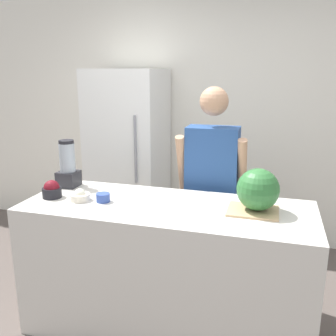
# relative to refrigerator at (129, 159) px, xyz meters

# --- Properties ---
(wall_back) EXTENTS (8.00, 0.06, 2.60)m
(wall_back) POSITION_rel_refrigerator_xyz_m (0.79, 0.40, 0.38)
(wall_back) COLOR white
(wall_back) RESTS_ON ground_plane
(counter_island) EXTENTS (1.95, 0.74, 0.94)m
(counter_island) POSITION_rel_refrigerator_xyz_m (0.79, -1.30, -0.45)
(counter_island) COLOR beige
(counter_island) RESTS_ON ground_plane
(refrigerator) EXTENTS (0.72, 0.73, 1.84)m
(refrigerator) POSITION_rel_refrigerator_xyz_m (0.00, 0.00, 0.00)
(refrigerator) COLOR white
(refrigerator) RESTS_ON ground_plane
(person) EXTENTS (0.55, 0.27, 1.71)m
(person) POSITION_rel_refrigerator_xyz_m (1.00, -0.72, -0.04)
(person) COLOR gray
(person) RESTS_ON ground_plane
(cutting_board) EXTENTS (0.32, 0.27, 0.01)m
(cutting_board) POSITION_rel_refrigerator_xyz_m (1.36, -1.26, 0.03)
(cutting_board) COLOR tan
(cutting_board) RESTS_ON counter_island
(watermelon) EXTENTS (0.27, 0.27, 0.27)m
(watermelon) POSITION_rel_refrigerator_xyz_m (1.38, -1.25, 0.17)
(watermelon) COLOR #2D6B33
(watermelon) RESTS_ON cutting_board
(bowl_cherries) EXTENTS (0.14, 0.14, 0.13)m
(bowl_cherries) POSITION_rel_refrigerator_xyz_m (-0.04, -1.37, 0.08)
(bowl_cherries) COLOR black
(bowl_cherries) RESTS_ON counter_island
(bowl_cream) EXTENTS (0.14, 0.14, 0.09)m
(bowl_cream) POSITION_rel_refrigerator_xyz_m (0.19, -1.37, 0.06)
(bowl_cream) COLOR beige
(bowl_cream) RESTS_ON counter_island
(bowl_small_blue) EXTENTS (0.09, 0.09, 0.06)m
(bowl_small_blue) POSITION_rel_refrigerator_xyz_m (0.35, -1.35, 0.05)
(bowl_small_blue) COLOR #334C9E
(bowl_small_blue) RESTS_ON counter_island
(blender) EXTENTS (0.15, 0.15, 0.37)m
(blender) POSITION_rel_refrigerator_xyz_m (-0.06, -1.10, 0.19)
(blender) COLOR #28282D
(blender) RESTS_ON counter_island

